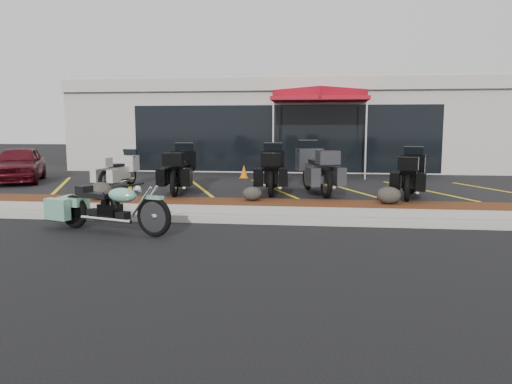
# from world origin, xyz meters

# --- Properties ---
(ground) EXTENTS (90.00, 90.00, 0.00)m
(ground) POSITION_xyz_m (0.00, 0.00, 0.00)
(ground) COLOR black
(ground) RESTS_ON ground
(curb) EXTENTS (24.00, 0.25, 0.15)m
(curb) POSITION_xyz_m (0.00, 0.90, 0.07)
(curb) COLOR gray
(curb) RESTS_ON ground
(sidewalk) EXTENTS (24.00, 1.20, 0.15)m
(sidewalk) POSITION_xyz_m (0.00, 1.60, 0.07)
(sidewalk) COLOR gray
(sidewalk) RESTS_ON ground
(mulch_bed) EXTENTS (24.00, 1.20, 0.16)m
(mulch_bed) POSITION_xyz_m (0.00, 2.80, 0.08)
(mulch_bed) COLOR #33150B
(mulch_bed) RESTS_ON ground
(upper_lot) EXTENTS (26.00, 9.60, 0.15)m
(upper_lot) POSITION_xyz_m (0.00, 8.20, 0.07)
(upper_lot) COLOR black
(upper_lot) RESTS_ON ground
(dealership_building) EXTENTS (18.00, 8.16, 4.00)m
(dealership_building) POSITION_xyz_m (0.00, 14.47, 2.01)
(dealership_building) COLOR gray
(dealership_building) RESTS_ON ground
(boulder_left) EXTENTS (0.62, 0.51, 0.44)m
(boulder_left) POSITION_xyz_m (-4.02, 2.67, 0.38)
(boulder_left) COLOR black
(boulder_left) RESTS_ON mulch_bed
(boulder_mid) EXTENTS (0.48, 0.40, 0.34)m
(boulder_mid) POSITION_xyz_m (-0.24, 2.96, 0.33)
(boulder_mid) COLOR black
(boulder_mid) RESTS_ON mulch_bed
(boulder_right) EXTENTS (0.57, 0.48, 0.40)m
(boulder_right) POSITION_xyz_m (3.02, 2.85, 0.36)
(boulder_right) COLOR black
(boulder_right) RESTS_ON mulch_bed
(hero_cruiser) EXTENTS (2.80, 1.54, 0.96)m
(hero_cruiser) POSITION_xyz_m (-1.53, -0.62, 0.48)
(hero_cruiser) COLOR #6DA98D
(hero_cruiser) RESTS_ON ground
(touring_white) EXTENTS (1.04, 2.03, 1.13)m
(touring_white) POSITION_xyz_m (-4.43, 5.78, 0.71)
(touring_white) COLOR beige
(touring_white) RESTS_ON upper_lot
(touring_black_front) EXTENTS (1.14, 2.42, 1.36)m
(touring_black_front) POSITION_xyz_m (-2.50, 5.06, 0.83)
(touring_black_front) COLOR black
(touring_black_front) RESTS_ON upper_lot
(touring_black_mid) EXTENTS (1.03, 2.39, 1.36)m
(touring_black_mid) POSITION_xyz_m (0.05, 5.35, 0.83)
(touring_black_mid) COLOR black
(touring_black_mid) RESTS_ON upper_lot
(touring_grey) EXTENTS (1.61, 2.65, 1.44)m
(touring_grey) POSITION_xyz_m (1.06, 5.39, 0.87)
(touring_grey) COLOR #2D2E32
(touring_grey) RESTS_ON upper_lot
(touring_black_rear) EXTENTS (1.37, 2.36, 1.29)m
(touring_black_rear) POSITION_xyz_m (3.91, 4.85, 0.80)
(touring_black_rear) COLOR black
(touring_black_rear) RESTS_ON upper_lot
(parked_car) EXTENTS (2.69, 3.77, 1.19)m
(parked_car) POSITION_xyz_m (-8.45, 6.28, 0.75)
(parked_car) COLOR #440912
(parked_car) RESTS_ON upper_lot
(traffic_cone) EXTENTS (0.37, 0.37, 0.46)m
(traffic_cone) POSITION_xyz_m (-1.26, 8.47, 0.38)
(traffic_cone) COLOR #DC6007
(traffic_cone) RESTS_ON upper_lot
(popup_canopy) EXTENTS (4.09, 4.09, 3.20)m
(popup_canopy) POSITION_xyz_m (1.38, 10.14, 3.06)
(popup_canopy) COLOR silver
(popup_canopy) RESTS_ON upper_lot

